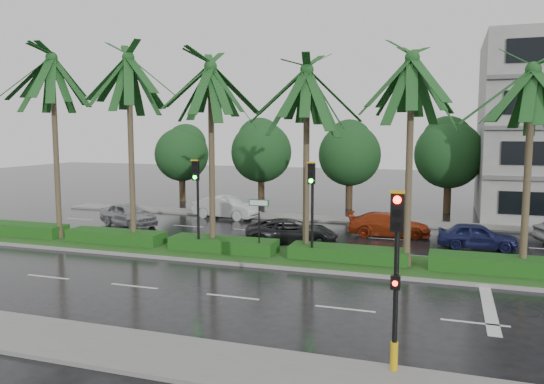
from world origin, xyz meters
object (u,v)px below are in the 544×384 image
(car_silver, at_px, (128,215))
(car_white, at_px, (226,207))
(signal_median_left, at_px, (197,192))
(car_blue, at_px, (477,236))
(signal_near, at_px, (396,274))
(street_sign, at_px, (259,213))
(car_red, at_px, (389,224))
(car_darkgrey, at_px, (292,232))

(car_silver, xyz_separation_m, car_white, (4.50, 4.58, 0.03))
(signal_median_left, bearing_deg, car_blue, 24.43)
(signal_near, bearing_deg, car_blue, 80.76)
(signal_near, distance_m, signal_median_left, 13.93)
(car_white, bearing_deg, street_sign, -141.18)
(signal_median_left, distance_m, car_silver, 9.63)
(car_silver, relative_size, car_white, 0.93)
(car_white, height_order, car_red, car_white)
(street_sign, distance_m, car_white, 11.74)
(car_silver, height_order, car_red, car_silver)
(car_red, bearing_deg, car_blue, -117.05)
(street_sign, height_order, car_darkgrey, street_sign)
(signal_near, height_order, car_red, signal_near)
(signal_near, xyz_separation_m, car_darkgrey, (-6.50, 13.41, -1.85))
(street_sign, bearing_deg, car_white, 120.98)
(signal_near, bearing_deg, car_red, 96.64)
(signal_median_left, xyz_separation_m, car_silver, (-7.50, 5.59, -2.29))
(signal_median_left, xyz_separation_m, car_blue, (12.50, 5.68, -2.36))
(car_silver, bearing_deg, street_sign, -96.79)
(street_sign, height_order, car_silver, street_sign)
(street_sign, distance_m, car_red, 8.98)
(street_sign, bearing_deg, car_silver, 152.74)
(signal_near, height_order, signal_median_left, signal_median_left)
(signal_near, xyz_separation_m, car_silver, (-17.50, 15.28, -1.79))
(signal_near, relative_size, car_silver, 1.05)
(street_sign, distance_m, car_silver, 11.90)
(car_silver, bearing_deg, signal_median_left, -106.24)
(signal_median_left, height_order, car_darkgrey, signal_median_left)
(signal_median_left, relative_size, street_sign, 1.68)
(signal_near, xyz_separation_m, car_white, (-13.00, 19.86, -1.77))
(signal_median_left, bearing_deg, car_silver, 143.29)
(signal_near, distance_m, car_red, 17.40)
(street_sign, bearing_deg, signal_near, -54.66)
(signal_near, bearing_deg, signal_median_left, 135.91)
(street_sign, xyz_separation_m, car_silver, (-10.50, 5.41, -1.41))
(car_silver, xyz_separation_m, car_blue, (20.00, 0.09, -0.07))
(signal_near, bearing_deg, street_sign, 125.34)
(signal_near, xyz_separation_m, car_blue, (2.50, 15.37, -1.86))
(signal_median_left, height_order, car_silver, signal_median_left)
(signal_median_left, distance_m, car_blue, 13.93)
(car_white, relative_size, car_red, 0.99)
(car_silver, height_order, car_darkgrey, car_silver)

